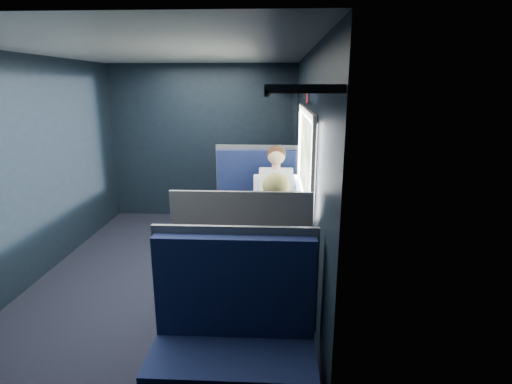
{
  "coord_description": "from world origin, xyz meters",
  "views": [
    {
      "loc": [
        1.1,
        -3.88,
        2.0
      ],
      "look_at": [
        0.9,
        0.0,
        0.95
      ],
      "focal_mm": 28.0,
      "sensor_mm": 36.0,
      "label": 1
    }
  ],
  "objects_px": {
    "seat_row_front": "(259,196)",
    "seat_bay_near": "(255,215)",
    "man": "(276,196)",
    "seat_row_back": "(233,354)",
    "cup": "(292,197)",
    "bottle_small": "(297,194)",
    "woman": "(275,239)",
    "table": "(269,219)",
    "seat_bay_far": "(245,281)",
    "laptop": "(303,205)"
  },
  "relations": [
    {
      "from": "laptop",
      "to": "seat_bay_near",
      "type": "bearing_deg",
      "value": 122.55
    },
    {
      "from": "seat_bay_near",
      "to": "bottle_small",
      "type": "relative_size",
      "value": 5.66
    },
    {
      "from": "table",
      "to": "man",
      "type": "distance_m",
      "value": 0.7
    },
    {
      "from": "bottle_small",
      "to": "cup",
      "type": "xyz_separation_m",
      "value": [
        -0.05,
        0.08,
        -0.05
      ]
    },
    {
      "from": "man",
      "to": "seat_row_back",
      "type": "bearing_deg",
      "value": -95.72
    },
    {
      "from": "man",
      "to": "woman",
      "type": "xyz_separation_m",
      "value": [
        0.0,
        -1.41,
        0.01
      ]
    },
    {
      "from": "woman",
      "to": "laptop",
      "type": "height_order",
      "value": "woman"
    },
    {
      "from": "man",
      "to": "woman",
      "type": "relative_size",
      "value": 1.0
    },
    {
      "from": "table",
      "to": "bottle_small",
      "type": "height_order",
      "value": "bottle_small"
    },
    {
      "from": "seat_bay_near",
      "to": "seat_row_back",
      "type": "height_order",
      "value": "seat_bay_near"
    },
    {
      "from": "laptop",
      "to": "cup",
      "type": "xyz_separation_m",
      "value": [
        -0.1,
        0.4,
        -0.03
      ]
    },
    {
      "from": "seat_row_back",
      "to": "bottle_small",
      "type": "xyz_separation_m",
      "value": [
        0.48,
        2.14,
        0.43
      ]
    },
    {
      "from": "man",
      "to": "laptop",
      "type": "distance_m",
      "value": 0.74
    },
    {
      "from": "seat_bay_far",
      "to": "woman",
      "type": "xyz_separation_m",
      "value": [
        0.25,
        0.17,
        0.31
      ]
    },
    {
      "from": "seat_bay_near",
      "to": "laptop",
      "type": "distance_m",
      "value": 1.08
    },
    {
      "from": "cup",
      "to": "seat_row_back",
      "type": "bearing_deg",
      "value": -101.0
    },
    {
      "from": "seat_row_back",
      "to": "table",
      "type": "bearing_deg",
      "value": 84.2
    },
    {
      "from": "seat_row_front",
      "to": "woman",
      "type": "height_order",
      "value": "woman"
    },
    {
      "from": "seat_row_front",
      "to": "seat_bay_far",
      "type": "bearing_deg",
      "value": -90.0
    },
    {
      "from": "man",
      "to": "cup",
      "type": "height_order",
      "value": "man"
    },
    {
      "from": "seat_bay_near",
      "to": "seat_bay_far",
      "type": "distance_m",
      "value": 1.75
    },
    {
      "from": "seat_bay_near",
      "to": "seat_row_front",
      "type": "distance_m",
      "value": 0.93
    },
    {
      "from": "seat_bay_near",
      "to": "cup",
      "type": "bearing_deg",
      "value": -45.19
    },
    {
      "from": "seat_row_front",
      "to": "seat_row_back",
      "type": "height_order",
      "value": "same"
    },
    {
      "from": "table",
      "to": "seat_row_back",
      "type": "relative_size",
      "value": 0.86
    },
    {
      "from": "bottle_small",
      "to": "seat_bay_near",
      "type": "bearing_deg",
      "value": 133.07
    },
    {
      "from": "seat_bay_far",
      "to": "man",
      "type": "distance_m",
      "value": 1.62
    },
    {
      "from": "table",
      "to": "bottle_small",
      "type": "bearing_deg",
      "value": 49.3
    },
    {
      "from": "seat_bay_near",
      "to": "bottle_small",
      "type": "height_order",
      "value": "seat_bay_near"
    },
    {
      "from": "man",
      "to": "laptop",
      "type": "height_order",
      "value": "man"
    },
    {
      "from": "seat_row_front",
      "to": "woman",
      "type": "distance_m",
      "value": 2.54
    },
    {
      "from": "seat_row_front",
      "to": "bottle_small",
      "type": "height_order",
      "value": "seat_row_front"
    },
    {
      "from": "man",
      "to": "cup",
      "type": "relative_size",
      "value": 14.09
    },
    {
      "from": "seat_row_back",
      "to": "man",
      "type": "height_order",
      "value": "man"
    },
    {
      "from": "seat_row_front",
      "to": "bottle_small",
      "type": "xyz_separation_m",
      "value": [
        0.48,
        -1.45,
        0.43
      ]
    },
    {
      "from": "laptop",
      "to": "bottle_small",
      "type": "distance_m",
      "value": 0.33
    },
    {
      "from": "seat_bay_far",
      "to": "man",
      "type": "xyz_separation_m",
      "value": [
        0.25,
        1.57,
        0.3
      ]
    },
    {
      "from": "seat_row_back",
      "to": "bottle_small",
      "type": "relative_size",
      "value": 5.21
    },
    {
      "from": "seat_bay_near",
      "to": "cup",
      "type": "relative_size",
      "value": 13.43
    },
    {
      "from": "seat_row_back",
      "to": "laptop",
      "type": "bearing_deg",
      "value": 73.69
    },
    {
      "from": "seat_bay_far",
      "to": "laptop",
      "type": "xyz_separation_m",
      "value": [
        0.53,
        0.9,
        0.4
      ]
    },
    {
      "from": "laptop",
      "to": "cup",
      "type": "bearing_deg",
      "value": 103.9
    },
    {
      "from": "table",
      "to": "woman",
      "type": "xyz_separation_m",
      "value": [
        0.07,
        -0.71,
        0.06
      ]
    },
    {
      "from": "table",
      "to": "seat_row_back",
      "type": "distance_m",
      "value": 1.82
    },
    {
      "from": "seat_bay_far",
      "to": "seat_row_front",
      "type": "height_order",
      "value": "seat_bay_far"
    },
    {
      "from": "seat_bay_far",
      "to": "seat_row_front",
      "type": "xyz_separation_m",
      "value": [
        0.0,
        2.67,
        -0.0
      ]
    },
    {
      "from": "seat_row_front",
      "to": "seat_bay_near",
      "type": "bearing_deg",
      "value": -90.62
    },
    {
      "from": "laptop",
      "to": "bottle_small",
      "type": "height_order",
      "value": "laptop"
    },
    {
      "from": "laptop",
      "to": "man",
      "type": "bearing_deg",
      "value": 112.59
    },
    {
      "from": "seat_row_front",
      "to": "man",
      "type": "distance_m",
      "value": 1.17
    }
  ]
}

